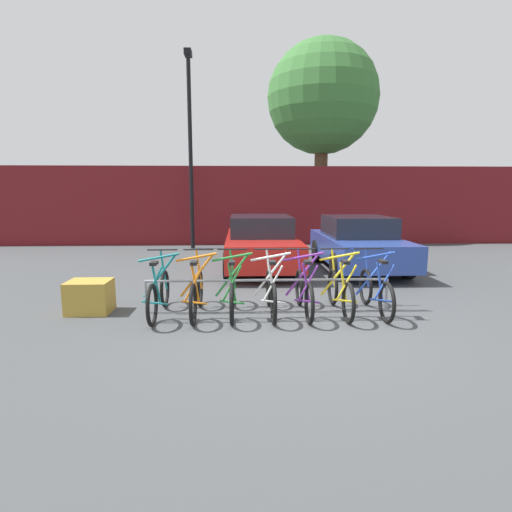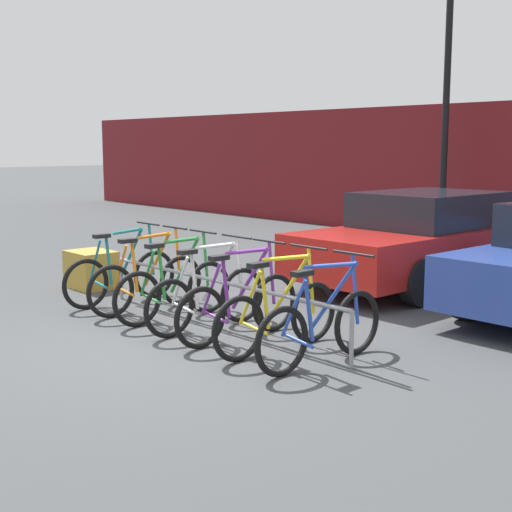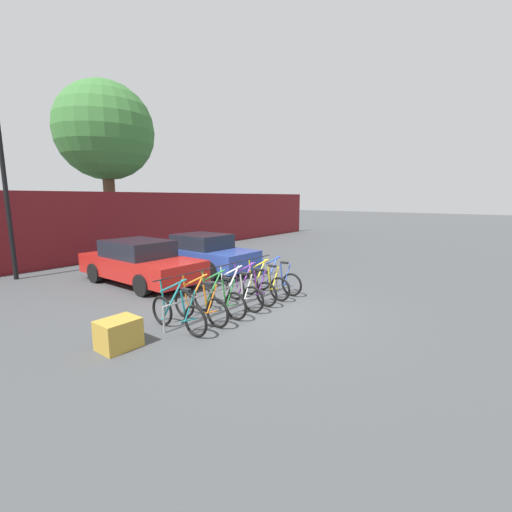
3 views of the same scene
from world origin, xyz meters
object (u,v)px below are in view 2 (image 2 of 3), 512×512
at_px(lamp_post, 448,63).
at_px(cargo_crate, 91,269).
at_px(bicycle_teal, 121,275).
at_px(bicycle_green, 174,289).
at_px(bicycle_blue, 322,327).
at_px(bicycle_orange, 147,282).
at_px(bicycle_yellow, 278,316).
at_px(bicycle_purple, 239,306).
at_px(car_red, 425,239).
at_px(bike_rack, 215,285).
at_px(bicycle_white, 207,298).

height_order(lamp_post, cargo_crate, lamp_post).
relative_size(bicycle_teal, bicycle_green, 1.00).
height_order(bicycle_blue, lamp_post, lamp_post).
bearing_deg(bicycle_orange, bicycle_yellow, 2.27).
bearing_deg(bicycle_purple, cargo_crate, 177.62).
distance_m(bicycle_teal, bicycle_orange, 0.62).
xyz_separation_m(bicycle_yellow, bicycle_blue, (0.61, 0.00, 0.00)).
relative_size(bicycle_teal, bicycle_orange, 1.00).
xyz_separation_m(bicycle_orange, cargo_crate, (-1.83, 0.22, -0.10)).
bearing_deg(bicycle_teal, bicycle_green, 3.03).
bearing_deg(bicycle_purple, car_red, 98.11).
bearing_deg(cargo_crate, bicycle_orange, -6.91).
distance_m(bike_rack, bicycle_green, 0.63).
xyz_separation_m(bicycle_teal, bicycle_white, (1.86, 0.00, 0.00)).
distance_m(bicycle_white, lamp_post, 8.93).
xyz_separation_m(bicycle_orange, lamp_post, (-0.98, 7.97, 3.36)).
bearing_deg(lamp_post, bicycle_purple, -70.85).
relative_size(bicycle_orange, bicycle_yellow, 1.00).
bearing_deg(car_red, bike_rack, -91.32).
relative_size(bicycle_orange, bicycle_white, 1.00).
distance_m(bicycle_orange, bicycle_purple, 1.79).
bearing_deg(bicycle_yellow, bike_rack, 174.69).
height_order(bicycle_white, bicycle_blue, same).
relative_size(bicycle_teal, car_red, 0.38).
height_order(bicycle_white, bicycle_yellow, same).
distance_m(bicycle_orange, bicycle_yellow, 2.40).
relative_size(bike_rack, bicycle_white, 2.44).
distance_m(bicycle_green, car_red, 4.19).
bearing_deg(cargo_crate, bike_rack, -1.39).
bearing_deg(bicycle_orange, cargo_crate, 175.37).
bearing_deg(bicycle_blue, bike_rack, 178.65).
bearing_deg(bicycle_green, bicycle_teal, 177.40).
height_order(bike_rack, bicycle_teal, bicycle_teal).
bearing_deg(cargo_crate, lamp_post, 83.74).
xyz_separation_m(bicycle_teal, bicycle_blue, (3.62, 0.00, 0.00)).
bearing_deg(bicycle_blue, bicycle_green, -176.66).
height_order(bike_rack, bicycle_orange, bicycle_orange).
distance_m(car_red, cargo_crate, 5.01).
distance_m(bicycle_green, lamp_post, 8.79).
bearing_deg(cargo_crate, bicycle_teal, -10.39).
xyz_separation_m(bicycle_blue, cargo_crate, (-4.83, 0.22, -0.10)).
bearing_deg(bicycle_purple, bicycle_white, -178.88).
distance_m(bicycle_white, bicycle_blue, 1.77).
xyz_separation_m(bike_rack, bicycle_white, (0.04, -0.15, -0.11)).
distance_m(bicycle_teal, bicycle_purple, 2.41).
bearing_deg(bicycle_green, lamp_post, 98.55).
distance_m(bike_rack, bicycle_white, 0.19).
distance_m(bicycle_orange, bicycle_green, 0.59).
xyz_separation_m(bicycle_green, bicycle_yellow, (1.81, 0.00, 0.00)).
distance_m(bicycle_yellow, lamp_post, 9.29).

